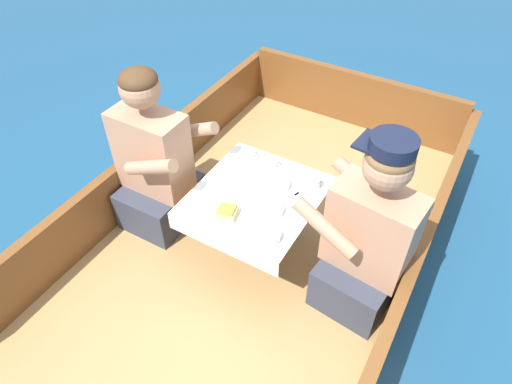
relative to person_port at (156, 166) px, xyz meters
name	(u,v)px	position (x,y,z in m)	size (l,w,h in m)	color
ground_plane	(263,264)	(0.62, 0.16, -0.68)	(60.00, 60.00, 0.00)	navy
boat_deck	(263,251)	(0.62, 0.16, -0.55)	(1.76, 2.85, 0.27)	#A87F4C
gunwale_port	(149,167)	(-0.23, 0.16, -0.23)	(0.06, 2.85, 0.37)	brown
gunwale_starboard	(411,276)	(1.47, 0.16, -0.23)	(0.06, 2.85, 0.37)	brown
bow_coaming	(354,98)	(0.62, 1.56, -0.20)	(1.64, 0.06, 0.42)	brown
cockpit_table	(256,201)	(0.62, 0.07, -0.04)	(0.63, 0.68, 0.42)	#B2B2B7
person_port	(156,166)	(0.00, 0.00, 0.00)	(0.52, 0.44, 1.01)	#333847
person_starboard	(368,241)	(1.23, 0.07, 0.01)	(0.56, 0.49, 1.02)	#333847
plate_sandwich	(227,216)	(0.57, -0.14, 0.01)	(0.21, 0.21, 0.01)	silver
plate_bread	(236,184)	(0.48, 0.08, 0.01)	(0.21, 0.21, 0.01)	silver
sandwich	(227,212)	(0.57, -0.14, 0.04)	(0.12, 0.11, 0.05)	tan
bowl_port_near	(269,210)	(0.74, -0.01, 0.03)	(0.14, 0.14, 0.04)	silver
bowl_starboard_near	(267,235)	(0.81, -0.16, 0.03)	(0.13, 0.13, 0.04)	silver
bowl_center_far	(276,183)	(0.67, 0.18, 0.03)	(0.15, 0.15, 0.04)	silver
coffee_cup_port	(270,164)	(0.58, 0.30, 0.04)	(0.11, 0.08, 0.06)	silver
coffee_cup_starboard	(249,154)	(0.43, 0.31, 0.04)	(0.09, 0.06, 0.07)	silver
tin_can	(315,182)	(0.85, 0.28, 0.04)	(0.07, 0.07, 0.05)	silver
utensil_fork_starboard	(290,199)	(0.79, 0.13, 0.01)	(0.06, 0.17, 0.00)	silver
utensil_spoon_center	(202,203)	(0.41, -0.12, 0.01)	(0.17, 0.04, 0.01)	silver
utensil_fork_port	(296,216)	(0.87, 0.04, 0.01)	(0.03, 0.17, 0.00)	silver
utensil_knife_port	(245,168)	(0.46, 0.22, 0.01)	(0.11, 0.14, 0.00)	silver
utensil_knife_starboard	(245,202)	(0.60, -0.01, 0.01)	(0.12, 0.14, 0.00)	silver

